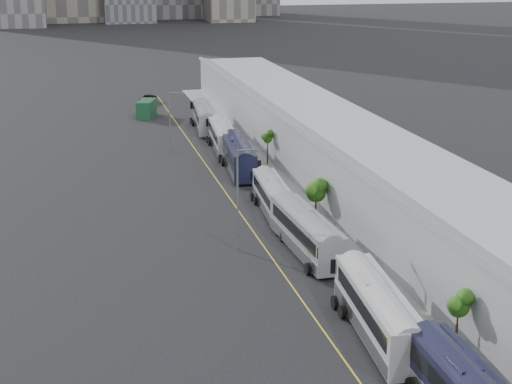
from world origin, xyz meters
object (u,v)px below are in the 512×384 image
object	(u,v)px
bus_5	(239,159)
street_lamp_far	(171,117)
suv	(147,99)
street_lamp_near	(240,193)
bus_3	(306,236)
shipping_container	(147,109)
bus_4	(273,199)
bus_6	(223,139)
bus_2	(378,316)
bus_7	(205,119)

from	to	relation	value
bus_5	street_lamp_far	size ratio (longest dim) A/B	1.68
street_lamp_far	suv	distance (m)	37.73
street_lamp_far	street_lamp_near	bearing A→B (deg)	-88.67
street_lamp_near	street_lamp_far	xyz separation A→B (m)	(-0.90, 38.78, -0.66)
bus_3	shipping_container	distance (m)	66.22
bus_4	bus_6	size ratio (longest dim) A/B	0.93
bus_5	bus_6	size ratio (longest dim) A/B	1.06
bus_2	bus_4	size ratio (longest dim) A/B	1.14
bus_5	street_lamp_far	distance (m)	14.39
bus_2	bus_6	xyz separation A→B (m)	(0.29, 57.02, -0.09)
bus_3	bus_4	size ratio (longest dim) A/B	1.11
bus_5	street_lamp_near	xyz separation A→B (m)	(-5.70, -26.38, 3.77)
bus_3	shipping_container	bearing A→B (deg)	94.15
bus_2	bus_6	distance (m)	57.02
bus_5	shipping_container	bearing A→B (deg)	106.51
bus_4	bus_2	bearing A→B (deg)	-85.97
bus_2	suv	xyz separation A→B (m)	(-6.00, 95.29, -0.95)
bus_6	shipping_container	size ratio (longest dim) A/B	2.48
bus_7	suv	distance (m)	25.53
bus_3	street_lamp_far	size ratio (longest dim) A/B	1.64
bus_2	bus_3	world-z (taller)	bus_2
street_lamp_far	shipping_container	size ratio (longest dim) A/B	1.56
street_lamp_near	suv	size ratio (longest dim) A/B	1.80
street_lamp_far	suv	bearing A→B (deg)	89.08
bus_7	street_lamp_far	distance (m)	14.78
bus_7	bus_2	bearing A→B (deg)	-84.89
shipping_container	suv	size ratio (longest dim) A/B	1.00
bus_6	bus_7	size ratio (longest dim) A/B	0.97
bus_7	bus_3	bearing A→B (deg)	-84.97
bus_6	bus_2	bearing A→B (deg)	-85.62
bus_7	street_lamp_near	xyz separation A→B (m)	(-5.88, -51.53, 3.82)
suv	bus_3	bearing A→B (deg)	-65.71
bus_4	shipping_container	xyz separation A→B (m)	(-7.52, 53.83, -0.06)
bus_7	street_lamp_near	distance (m)	52.01
suv	street_lamp_near	bearing A→B (deg)	-69.84
bus_3	shipping_container	size ratio (longest dim) A/B	2.55
bus_3	bus_6	size ratio (longest dim) A/B	1.03
bus_3	bus_5	size ratio (longest dim) A/B	0.98
bus_6	bus_7	distance (m)	13.51
bus_5	street_lamp_near	size ratio (longest dim) A/B	1.45
suv	bus_5	bearing A→B (deg)	-63.21
street_lamp_near	shipping_container	xyz separation A→B (m)	(-1.76, 63.68, -4.04)
bus_4	bus_6	bearing A→B (deg)	93.66
bus_6	suv	distance (m)	38.79
bus_5	street_lamp_near	distance (m)	27.25
suv	shipping_container	bearing A→B (deg)	-76.69
bus_5	bus_7	distance (m)	25.16
bus_5	bus_6	distance (m)	11.65
bus_2	bus_4	distance (m)	28.85
street_lamp_near	bus_5	bearing A→B (deg)	77.80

